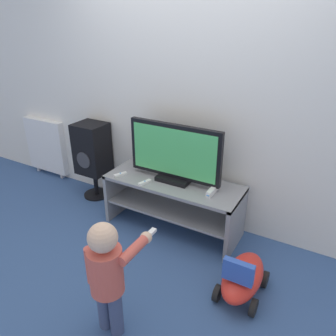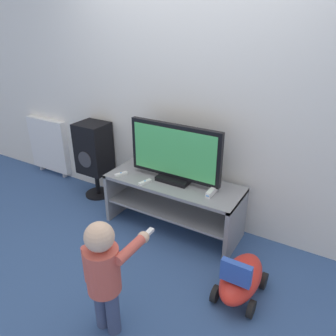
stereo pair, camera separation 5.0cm
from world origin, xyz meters
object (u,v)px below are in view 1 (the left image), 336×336
television (175,154)px  remote_primary (120,174)px  game_console (212,191)px  child (108,271)px  radiator (46,146)px  ride_on_toy (243,277)px  speaker_tower (92,150)px  remote_secondary (145,182)px

television → remote_primary: size_ratio=6.82×
game_console → remote_primary: (-0.91, -0.12, -0.01)m
child → radiator: (-2.19, 1.46, -0.10)m
ride_on_toy → radiator: size_ratio=0.76×
speaker_tower → ride_on_toy: 2.08m
game_console → remote_secondary: (-0.61, -0.14, -0.01)m
remote_primary → speaker_tower: (-0.58, 0.26, 0.04)m
remote_primary → child: 1.28m
television → radiator: bearing=173.4°
game_console → remote_primary: game_console is taller
television → child: (0.20, -1.23, -0.29)m
remote_secondary → radiator: size_ratio=0.18×
radiator → remote_primary: bearing=-14.8°
speaker_tower → radiator: size_ratio=1.17×
game_console → remote_secondary: 0.63m
television → speaker_tower: television is taller
child → speaker_tower: size_ratio=0.97×
speaker_tower → ride_on_toy: bearing=-17.5°
remote_secondary → speaker_tower: bearing=162.0°
remote_primary → radiator: (-1.49, 0.39, -0.13)m
child → speaker_tower: speaker_tower is taller
game_console → remote_primary: 0.91m
television → child: size_ratio=1.07×
child → speaker_tower: 1.85m
remote_primary → speaker_tower: speaker_tower is taller
remote_secondary → child: child is taller
remote_secondary → child: size_ratio=0.16×
remote_primary → radiator: 1.55m
game_console → remote_secondary: game_console is taller
child → radiator: child is taller
ride_on_toy → remote_secondary: bearing=162.9°
game_console → radiator: 2.41m
remote_primary → remote_secondary: same height
game_console → ride_on_toy: game_console is taller
remote_primary → ride_on_toy: (1.36, -0.35, -0.37)m
television → game_console: television is taller
remote_primary → speaker_tower: size_ratio=0.15×
remote_primary → child: (0.71, -1.07, -0.03)m
television → ride_on_toy: television is taller
radiator → television: bearing=-6.6°
television → radiator: 2.04m
remote_secondary → ride_on_toy: bearing=-17.1°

